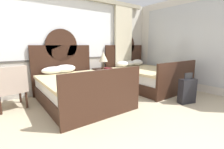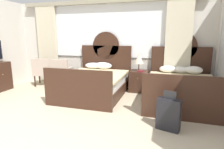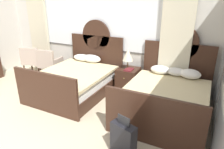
% 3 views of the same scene
% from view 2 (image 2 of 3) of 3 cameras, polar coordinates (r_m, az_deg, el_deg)
% --- Properties ---
extents(ground_plane, '(24.00, 24.00, 0.00)m').
position_cam_2_polar(ground_plane, '(3.13, -24.36, -20.09)').
color(ground_plane, '#BCAD8E').
extents(wall_back_window, '(6.26, 0.22, 2.70)m').
position_cam_2_polar(wall_back_window, '(6.02, -1.49, 10.24)').
color(wall_back_window, beige).
rests_on(wall_back_window, ground_plane).
extents(bed_near_window, '(1.63, 2.13, 1.73)m').
position_cam_2_polar(bed_near_window, '(5.18, -5.21, -2.27)').
color(bed_near_window, '#382116').
rests_on(bed_near_window, ground_plane).
extents(bed_near_mirror, '(1.63, 2.13, 1.73)m').
position_cam_2_polar(bed_near_mirror, '(4.85, 20.32, -3.89)').
color(bed_near_mirror, '#382116').
rests_on(bed_near_mirror, ground_plane).
extents(nightstand_between_beds, '(0.52, 0.54, 0.61)m').
position_cam_2_polar(nightstand_between_beds, '(5.52, 8.22, -1.98)').
color(nightstand_between_beds, '#382116').
rests_on(nightstand_between_beds, ground_plane).
extents(table_lamp_on_nightstand, '(0.27, 0.27, 0.51)m').
position_cam_2_polar(table_lamp_on_nightstand, '(5.39, 8.26, 4.79)').
color(table_lamp_on_nightstand, brown).
rests_on(table_lamp_on_nightstand, nightstand_between_beds).
extents(book_on_nightstand, '(0.18, 0.26, 0.03)m').
position_cam_2_polar(book_on_nightstand, '(5.35, 8.78, 1.06)').
color(book_on_nightstand, maroon).
rests_on(book_on_nightstand, nightstand_between_beds).
extents(armchair_by_window_left, '(0.63, 0.63, 0.90)m').
position_cam_2_polar(armchair_by_window_left, '(6.08, -15.18, 0.89)').
color(armchair_by_window_left, '#B29E8E').
rests_on(armchair_by_window_left, ground_plane).
extents(armchair_by_window_centre, '(0.72, 0.72, 0.90)m').
position_cam_2_polar(armchair_by_window_centre, '(6.46, -20.31, 1.19)').
color(armchair_by_window_centre, '#B29E8E').
rests_on(armchair_by_window_centre, ground_plane).
extents(suitcase_on_floor, '(0.42, 0.27, 0.70)m').
position_cam_2_polar(suitcase_on_floor, '(3.40, 16.89, -11.55)').
color(suitcase_on_floor, black).
rests_on(suitcase_on_floor, ground_plane).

